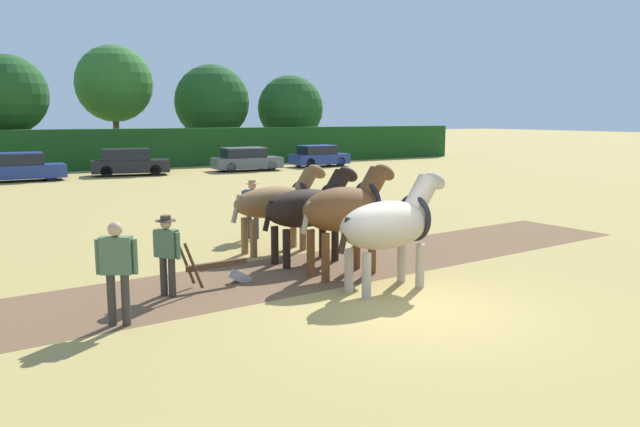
% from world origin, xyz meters
% --- Properties ---
extents(ground_plane, '(240.00, 240.00, 0.00)m').
position_xyz_m(ground_plane, '(0.00, 0.00, 0.00)').
color(ground_plane, '#A88E4C').
extents(plowed_furrow_strip, '(26.83, 5.50, 0.01)m').
position_xyz_m(plowed_furrow_strip, '(-3.90, 3.15, 0.00)').
color(plowed_furrow_strip, brown).
rests_on(plowed_furrow_strip, ground).
extents(hedgerow, '(58.96, 1.39, 2.63)m').
position_xyz_m(hedgerow, '(0.00, 33.85, 1.32)').
color(hedgerow, '#194719').
rests_on(hedgerow, ground).
extents(tree_left, '(5.13, 5.13, 7.40)m').
position_xyz_m(tree_left, '(-4.14, 36.97, 4.82)').
color(tree_left, '#423323').
rests_on(tree_left, ground).
extents(tree_center_left, '(5.56, 5.56, 8.58)m').
position_xyz_m(tree_center_left, '(3.06, 39.14, 5.78)').
color(tree_center_left, brown).
rests_on(tree_center_left, ground).
extents(tree_center, '(5.83, 5.83, 7.45)m').
position_xyz_m(tree_center, '(10.37, 38.67, 4.53)').
color(tree_center, '#423323').
rests_on(tree_center, ground).
extents(tree_center_right, '(5.36, 5.36, 6.76)m').
position_xyz_m(tree_center_right, '(16.71, 37.60, 4.07)').
color(tree_center_right, '#423323').
rests_on(tree_center_right, ground).
extents(draft_horse_lead_left, '(2.85, 1.20, 2.40)m').
position_xyz_m(draft_horse_lead_left, '(0.40, 1.36, 1.33)').
color(draft_horse_lead_left, '#B2A38E').
rests_on(draft_horse_lead_left, ground).
extents(draft_horse_lead_right, '(2.62, 1.18, 2.47)m').
position_xyz_m(draft_horse_lead_right, '(0.26, 2.80, 1.46)').
color(draft_horse_lead_right, brown).
rests_on(draft_horse_lead_right, ground).
extents(draft_horse_trail_left, '(2.78, 1.14, 2.32)m').
position_xyz_m(draft_horse_trail_left, '(0.13, 4.24, 1.31)').
color(draft_horse_trail_left, black).
rests_on(draft_horse_trail_left, ground).
extents(draft_horse_trail_right, '(2.89, 1.05, 2.27)m').
position_xyz_m(draft_horse_trail_right, '(0.01, 5.68, 1.29)').
color(draft_horse_trail_right, brown).
rests_on(draft_horse_trail_right, ground).
extents(plow, '(1.60, 0.49, 1.13)m').
position_xyz_m(plow, '(-2.43, 3.28, 0.32)').
color(plow, '#4C331E').
rests_on(plow, ground).
extents(farmer_at_plow, '(0.42, 0.53, 1.59)m').
position_xyz_m(farmer_at_plow, '(-3.64, 3.06, 0.91)').
color(farmer_at_plow, '#38332D').
rests_on(farmer_at_plow, ground).
extents(farmer_beside_team, '(0.49, 0.49, 1.68)m').
position_xyz_m(farmer_beside_team, '(0.12, 7.56, 0.98)').
color(farmer_beside_team, '#28334C').
rests_on(farmer_beside_team, ground).
extents(farmer_onlooker_left, '(0.62, 0.42, 1.76)m').
position_xyz_m(farmer_onlooker_left, '(-4.84, 1.77, 1.03)').
color(farmer_onlooker_left, '#38332D').
rests_on(farmer_onlooker_left, ground).
extents(parked_car_center_left, '(4.43, 1.76, 1.54)m').
position_xyz_m(parked_car_center_left, '(-4.35, 28.29, 0.73)').
color(parked_car_center_left, navy).
rests_on(parked_car_center_left, ground).
extents(parked_car_center, '(4.62, 2.49, 1.57)m').
position_xyz_m(parked_car_center, '(1.55, 28.85, 0.75)').
color(parked_car_center, black).
rests_on(parked_car_center, ground).
extents(parked_car_center_right, '(4.43, 2.10, 1.49)m').
position_xyz_m(parked_car_center_right, '(8.75, 28.30, 0.71)').
color(parked_car_center_right, '#565B66').
rests_on(parked_car_center_right, ground).
extents(parked_car_right, '(4.03, 1.88, 1.47)m').
position_xyz_m(parked_car_right, '(14.47, 28.95, 0.71)').
color(parked_car_right, navy).
rests_on(parked_car_right, ground).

